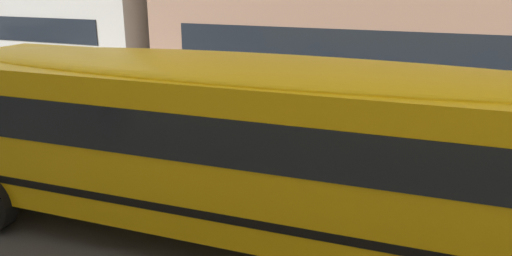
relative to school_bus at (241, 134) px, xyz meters
name	(u,v)px	position (x,y,z in m)	size (l,w,h in m)	color
ground_plane	(141,174)	(-3.17, 1.61, -1.80)	(400.00, 400.00, 0.00)	#424244
sidewalk_far	(261,100)	(-3.17, 8.93, -1.79)	(120.00, 3.00, 0.01)	gray
lane_centreline	(141,174)	(-3.17, 1.61, -1.80)	(110.00, 0.16, 0.01)	silver
school_bus	(241,134)	(0.00, 0.00, 0.00)	(13.62, 3.25, 3.03)	yellow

